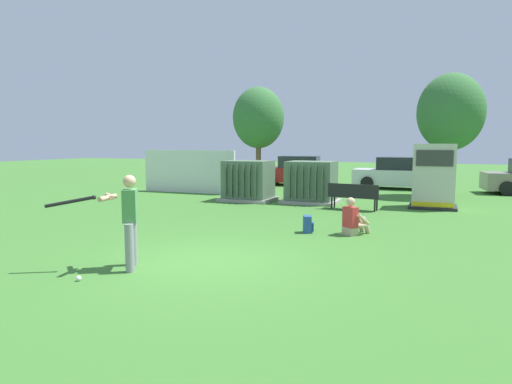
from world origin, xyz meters
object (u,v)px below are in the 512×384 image
object	(u,v)px
seated_spectator	(353,220)
backpack	(308,224)
batter	(127,217)
parked_car_leftmost	(297,172)
park_bench	(353,195)
sports_ball	(79,278)
generator_enclosure	(434,176)
parked_car_left_of_center	(397,174)
transformer_west	(248,181)
transformer_mid_west	(311,183)

from	to	relation	value
seated_spectator	backpack	distance (m)	1.16
batter	backpack	xyz separation A→B (m)	(2.14, 4.51, -0.76)
batter	seated_spectator	world-z (taller)	batter
seated_spectator	parked_car_leftmost	size ratio (longest dim) A/B	0.22
park_bench	sports_ball	xyz separation A→B (m)	(-2.80, -9.89, -0.49)
batter	backpack	size ratio (longest dim) A/B	3.95
batter	parked_car_leftmost	xyz separation A→B (m)	(-2.09, 17.15, -0.22)
batter	sports_ball	world-z (taller)	batter
parked_car_leftmost	backpack	bearing A→B (deg)	-71.51
sports_ball	parked_car_leftmost	bearing A→B (deg)	95.67
generator_enclosure	park_bench	distance (m)	3.06
backpack	parked_car_left_of_center	size ratio (longest dim) A/B	0.10
batter	backpack	world-z (taller)	batter
generator_enclosure	transformer_west	bearing A→B (deg)	-174.71
park_bench	transformer_west	bearing A→B (deg)	168.09
batter	parked_car_left_of_center	distance (m)	17.50
transformer_mid_west	sports_ball	distance (m)	11.24
transformer_west	seated_spectator	world-z (taller)	transformer_west
generator_enclosure	backpack	distance (m)	6.75
park_bench	seated_spectator	distance (m)	4.31
park_bench	parked_car_leftmost	bearing A→B (deg)	119.27
seated_spectator	parked_car_left_of_center	distance (m)	12.50
transformer_west	generator_enclosure	xyz separation A→B (m)	(6.95, 0.64, 0.35)
batter	sports_ball	distance (m)	1.35
transformer_mid_west	batter	distance (m)	10.26
backpack	transformer_west	bearing A→B (deg)	126.90
batter	parked_car_left_of_center	bearing A→B (deg)	79.41
transformer_west	transformer_mid_west	world-z (taller)	same
park_bench	batter	size ratio (longest dim) A/B	1.06
backpack	parked_car_leftmost	bearing A→B (deg)	108.49
seated_spectator	backpack	bearing A→B (deg)	-170.03
seated_spectator	backpack	world-z (taller)	seated_spectator
backpack	parked_car_left_of_center	world-z (taller)	parked_car_left_of_center
transformer_mid_west	backpack	distance (m)	5.95
generator_enclosure	sports_ball	size ratio (longest dim) A/B	25.56
transformer_west	park_bench	size ratio (longest dim) A/B	1.14
transformer_west	backpack	xyz separation A→B (m)	(4.03, -5.37, -0.57)
sports_ball	parked_car_left_of_center	xyz separation A→B (m)	(3.51, 18.14, 0.71)
generator_enclosure	parked_car_left_of_center	bearing A→B (deg)	105.45
generator_enclosure	seated_spectator	distance (m)	6.13
seated_spectator	transformer_mid_west	bearing A→B (deg)	115.58
generator_enclosure	park_bench	bearing A→B (deg)	-148.40
generator_enclosure	sports_ball	world-z (taller)	generator_enclosure
transformer_mid_west	parked_car_left_of_center	bearing A→B (deg)	69.62
sports_ball	parked_car_left_of_center	world-z (taller)	parked_car_left_of_center
parked_car_left_of_center	transformer_mid_west	bearing A→B (deg)	-110.38
generator_enclosure	parked_car_leftmost	xyz separation A→B (m)	(-7.15, 6.63, -0.38)
sports_ball	backpack	xyz separation A→B (m)	(2.43, 5.45, 0.17)
generator_enclosure	park_bench	world-z (taller)	generator_enclosure
seated_spectator	generator_enclosure	bearing A→B (deg)	72.88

